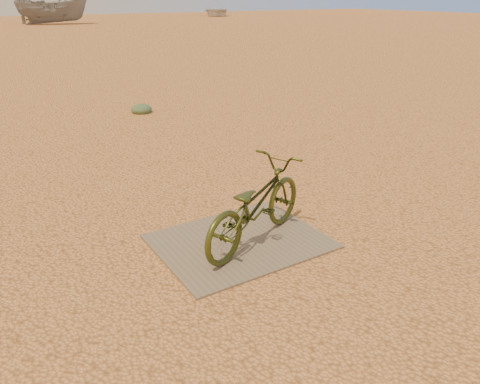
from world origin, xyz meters
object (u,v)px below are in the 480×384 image
boat_far_right (216,11)px  plywood_board (240,241)px  boat_mid_right (53,10)px  bicycle (255,204)px

boat_far_right → plywood_board: bearing=-92.5°
plywood_board → boat_far_right: 53.33m
boat_mid_right → boat_far_right: bearing=-56.5°
plywood_board → bicycle: 0.45m
boat_mid_right → boat_far_right: boat_mid_right is taller
bicycle → plywood_board: bearing=28.9°
boat_mid_right → plywood_board: bearing=-175.3°
plywood_board → boat_far_right: boat_far_right is taller
plywood_board → boat_mid_right: (6.49, 39.84, 1.10)m
plywood_board → boat_mid_right: bearing=80.7°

